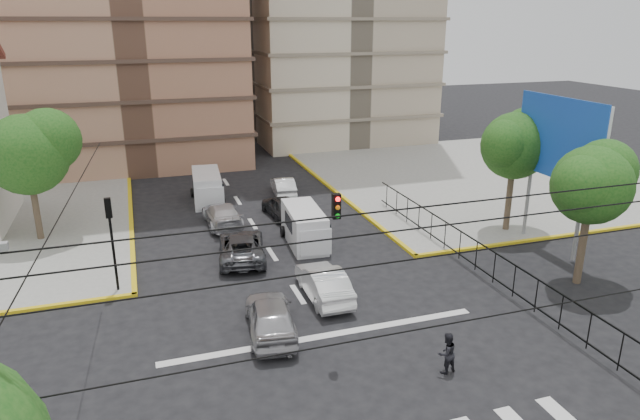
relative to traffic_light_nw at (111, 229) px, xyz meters
name	(u,v)px	position (x,y,z in m)	size (l,w,h in m)	color
ground	(335,352)	(7.80, -7.80, -3.11)	(160.00, 160.00, 0.00)	black
sidewalk_ne	(486,176)	(27.80, 12.20, -3.04)	(26.00, 26.00, 0.15)	gray
stop_line	(325,336)	(7.80, -6.60, -3.11)	(13.00, 0.40, 0.01)	silver
park_fence	(475,273)	(16.80, -3.30, -3.11)	(0.10, 22.50, 1.66)	black
billboard	(560,141)	(22.25, -1.80, 2.89)	(0.36, 6.20, 8.10)	slate
tree_park_a	(593,181)	(20.88, -5.79, 1.90)	(4.41, 3.60, 6.83)	#473828
tree_park_c	(516,143)	(21.89, 1.21, 2.22)	(4.65, 3.80, 7.25)	#473828
tree_tudor	(28,151)	(-4.10, 8.21, 2.11)	(5.39, 4.40, 7.43)	#473828
traffic_light_nw	(111,229)	(0.00, 0.00, 0.00)	(0.28, 0.22, 4.40)	black
traffic_light_hanging	(358,222)	(7.80, -9.84, 2.79)	(18.00, 9.12, 0.92)	black
van_right_lane	(305,228)	(9.89, 2.86, -2.12)	(2.09, 4.63, 2.04)	silver
van_left_lane	(207,188)	(5.80, 12.40, -2.11)	(2.17, 4.72, 2.07)	silver
car_silver_front_left	(271,316)	(5.82, -5.72, -2.34)	(1.82, 4.52, 1.54)	#A9A8AD
car_white_front_right	(324,283)	(8.82, -3.45, -2.38)	(1.55, 4.44, 1.46)	white
car_grey_mid_left	(242,246)	(6.16, 2.09, -2.42)	(2.31, 5.00, 1.39)	#4F5156
car_silver_rear_left	(222,215)	(6.02, 7.50, -2.41)	(1.96, 4.81, 1.40)	silver
car_darkgrey_mid_right	(282,206)	(9.86, 7.90, -2.41)	(1.67, 4.15, 1.41)	#292A2C
car_white_rear_right	(283,186)	(11.16, 12.46, -2.46)	(1.39, 3.98, 1.31)	white
pedestrian_crosswalk	(447,353)	(11.10, -10.26, -2.34)	(0.75, 0.58, 1.54)	black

